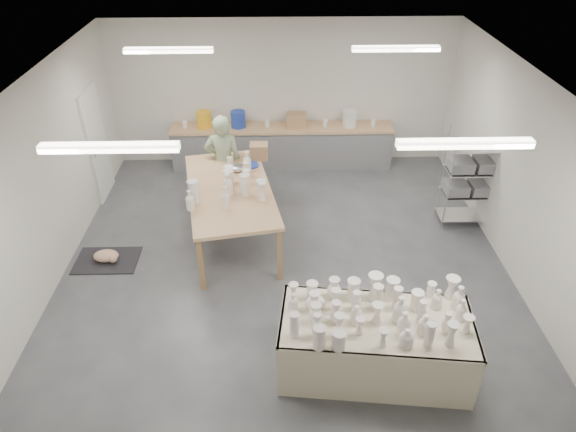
{
  "coord_description": "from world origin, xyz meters",
  "views": [
    {
      "loc": [
        -0.12,
        -6.22,
        5.19
      ],
      "look_at": [
        0.03,
        0.07,
        1.05
      ],
      "focal_mm": 32.0,
      "sensor_mm": 36.0,
      "label": 1
    }
  ],
  "objects_px": {
    "work_table": "(232,186)",
    "potter": "(224,163)",
    "drying_table": "(374,341)",
    "red_stool": "(227,184)"
  },
  "relations": [
    {
      "from": "work_table",
      "to": "potter",
      "type": "relative_size",
      "value": 1.55
    },
    {
      "from": "potter",
      "to": "drying_table",
      "type": "bearing_deg",
      "value": 120.84
    },
    {
      "from": "potter",
      "to": "red_stool",
      "type": "height_order",
      "value": "potter"
    },
    {
      "from": "drying_table",
      "to": "potter",
      "type": "distance_m",
      "value": 4.47
    },
    {
      "from": "drying_table",
      "to": "red_stool",
      "type": "height_order",
      "value": "drying_table"
    },
    {
      "from": "drying_table",
      "to": "red_stool",
      "type": "distance_m",
      "value": 4.69
    },
    {
      "from": "drying_table",
      "to": "potter",
      "type": "xyz_separation_m",
      "value": [
        -2.12,
        3.91,
        0.45
      ]
    },
    {
      "from": "work_table",
      "to": "drying_table",
      "type": "bearing_deg",
      "value": -67.52
    },
    {
      "from": "drying_table",
      "to": "potter",
      "type": "height_order",
      "value": "potter"
    },
    {
      "from": "work_table",
      "to": "red_stool",
      "type": "relative_size",
      "value": 7.47
    }
  ]
}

